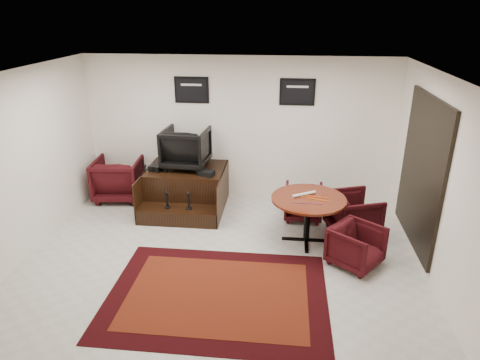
{
  "coord_description": "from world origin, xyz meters",
  "views": [
    {
      "loc": [
        0.89,
        -5.56,
        3.61
      ],
      "look_at": [
        0.2,
        0.9,
        0.98
      ],
      "focal_mm": 32.0,
      "sensor_mm": 36.0,
      "label": 1
    }
  ],
  "objects_px": {
    "table_chair_window": "(354,211)",
    "table_chair_corner": "(356,244)",
    "meeting_table": "(308,203)",
    "table_chair_back": "(303,201)",
    "armchair_side": "(118,177)",
    "shine_podium": "(186,190)",
    "shine_chair": "(186,146)"
  },
  "relations": [
    {
      "from": "table_chair_window",
      "to": "table_chair_corner",
      "type": "relative_size",
      "value": 1.13
    },
    {
      "from": "meeting_table",
      "to": "table_chair_back",
      "type": "relative_size",
      "value": 1.74
    },
    {
      "from": "armchair_side",
      "to": "meeting_table",
      "type": "distance_m",
      "value": 3.94
    },
    {
      "from": "armchair_side",
      "to": "table_chair_window",
      "type": "xyz_separation_m",
      "value": [
        4.5,
        -0.95,
        -0.07
      ]
    },
    {
      "from": "shine_podium",
      "to": "armchair_side",
      "type": "relative_size",
      "value": 1.65
    },
    {
      "from": "shine_podium",
      "to": "table_chair_back",
      "type": "distance_m",
      "value": 2.24
    },
    {
      "from": "armchair_side",
      "to": "table_chair_back",
      "type": "height_order",
      "value": "armchair_side"
    },
    {
      "from": "table_chair_corner",
      "to": "table_chair_window",
      "type": "bearing_deg",
      "value": 32.58
    },
    {
      "from": "table_chair_back",
      "to": "meeting_table",
      "type": "bearing_deg",
      "value": 94.39
    },
    {
      "from": "armchair_side",
      "to": "table_chair_corner",
      "type": "relative_size",
      "value": 1.33
    },
    {
      "from": "table_chair_back",
      "to": "table_chair_window",
      "type": "bearing_deg",
      "value": 153.39
    },
    {
      "from": "table_chair_window",
      "to": "meeting_table",
      "type": "bearing_deg",
      "value": 97.18
    },
    {
      "from": "shine_podium",
      "to": "shine_chair",
      "type": "bearing_deg",
      "value": 90.0
    },
    {
      "from": "shine_podium",
      "to": "shine_chair",
      "type": "relative_size",
      "value": 1.82
    },
    {
      "from": "shine_podium",
      "to": "table_chair_back",
      "type": "xyz_separation_m",
      "value": [
        2.23,
        -0.25,
        -0.01
      ]
    },
    {
      "from": "shine_chair",
      "to": "table_chair_back",
      "type": "xyz_separation_m",
      "value": [
        2.23,
        -0.4,
        -0.84
      ]
    },
    {
      "from": "shine_podium",
      "to": "table_chair_corner",
      "type": "bearing_deg",
      "value": -30.29
    },
    {
      "from": "shine_podium",
      "to": "meeting_table",
      "type": "height_order",
      "value": "meeting_table"
    },
    {
      "from": "table_chair_corner",
      "to": "meeting_table",
      "type": "bearing_deg",
      "value": 85.82
    },
    {
      "from": "armchair_side",
      "to": "shine_podium",
      "type": "bearing_deg",
      "value": 165.16
    },
    {
      "from": "meeting_table",
      "to": "table_chair_corner",
      "type": "height_order",
      "value": "meeting_table"
    },
    {
      "from": "shine_podium",
      "to": "armchair_side",
      "type": "distance_m",
      "value": 1.46
    },
    {
      "from": "table_chair_back",
      "to": "table_chair_window",
      "type": "distance_m",
      "value": 0.95
    },
    {
      "from": "table_chair_corner",
      "to": "armchair_side",
      "type": "bearing_deg",
      "value": 103.82
    },
    {
      "from": "shine_podium",
      "to": "meeting_table",
      "type": "relative_size",
      "value": 1.28
    },
    {
      "from": "shine_podium",
      "to": "table_chair_corner",
      "type": "distance_m",
      "value": 3.44
    },
    {
      "from": "shine_chair",
      "to": "table_chair_back",
      "type": "distance_m",
      "value": 2.42
    },
    {
      "from": "meeting_table",
      "to": "table_chair_corner",
      "type": "xyz_separation_m",
      "value": [
        0.7,
        -0.64,
        -0.34
      ]
    },
    {
      "from": "meeting_table",
      "to": "shine_podium",
      "type": "bearing_deg",
      "value": 154.18
    },
    {
      "from": "table_chair_back",
      "to": "table_chair_corner",
      "type": "xyz_separation_m",
      "value": [
        0.74,
        -1.49,
        0.0
      ]
    },
    {
      "from": "armchair_side",
      "to": "table_chair_back",
      "type": "relative_size",
      "value": 1.34
    },
    {
      "from": "table_chair_window",
      "to": "table_chair_back",
      "type": "bearing_deg",
      "value": 42.42
    }
  ]
}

